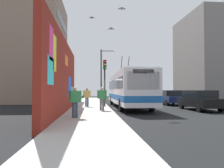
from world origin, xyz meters
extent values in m
plane|color=black|center=(0.00, 0.00, 0.00)|extent=(80.00, 80.00, 0.00)
cube|color=#ADA8A0|center=(0.00, 1.60, 0.07)|extent=(48.00, 3.20, 0.15)
cube|color=maroon|center=(-4.08, 3.35, 2.44)|extent=(13.83, 0.30, 4.88)
cube|color=orange|center=(1.48, 3.19, 1.23)|extent=(0.84, 0.02, 1.17)
cube|color=blue|center=(-1.44, 3.19, 1.88)|extent=(1.90, 0.02, 1.50)
cube|color=orange|center=(-3.71, 3.19, 3.57)|extent=(1.49, 0.02, 0.65)
cube|color=yellow|center=(-8.43, 3.19, 3.29)|extent=(0.86, 0.02, 1.65)
cube|color=#33D8E5|center=(-9.33, 3.19, 2.40)|extent=(1.31, 0.02, 1.17)
cube|color=#F2338C|center=(-9.26, 3.19, 3.57)|extent=(0.85, 0.02, 1.47)
cube|color=#33D8E5|center=(0.54, 3.19, 1.27)|extent=(1.44, 0.02, 1.19)
cube|color=gray|center=(11.99, 9.20, 6.91)|extent=(11.70, 7.26, 13.83)
cube|color=black|center=(11.99, 5.55, 4.40)|extent=(9.95, 0.04, 1.10)
cube|color=black|center=(11.99, 5.55, 7.60)|extent=(9.95, 0.04, 1.10)
cube|color=black|center=(11.99, 5.55, 10.80)|extent=(9.95, 0.04, 1.10)
cube|color=gray|center=(13.70, -17.00, 6.53)|extent=(11.02, 8.30, 13.06)
cube|color=silver|center=(1.37, -1.80, 1.75)|extent=(12.46, 2.51, 2.60)
cube|color=silver|center=(1.37, -1.80, 3.11)|extent=(11.96, 2.31, 0.12)
cube|color=#1959A5|center=(1.37, -1.80, 1.00)|extent=(12.48, 2.53, 0.44)
cube|color=black|center=(-4.84, -1.80, 2.21)|extent=(0.04, 2.13, 1.17)
cube|color=black|center=(1.37, -1.80, 2.14)|extent=(11.46, 2.54, 0.83)
cube|color=orange|center=(-4.83, -1.80, 2.80)|extent=(0.06, 1.38, 0.28)
cylinder|color=black|center=(3.24, -2.15, 3.95)|extent=(1.43, 0.06, 2.00)
cylinder|color=black|center=(3.24, -1.45, 3.95)|extent=(1.43, 0.06, 2.00)
cylinder|color=black|center=(-2.61, -2.93, 0.50)|extent=(1.00, 0.28, 1.00)
cylinder|color=black|center=(-2.61, -0.67, 0.50)|extent=(1.00, 0.28, 1.00)
cylinder|color=black|center=(5.36, -2.93, 0.50)|extent=(1.00, 0.28, 1.00)
cylinder|color=black|center=(5.36, -0.67, 0.50)|extent=(1.00, 0.28, 1.00)
cube|color=black|center=(-1.97, -7.00, 0.65)|extent=(4.73, 1.83, 0.66)
cube|color=black|center=(-1.88, -7.00, 1.28)|extent=(2.84, 1.65, 0.60)
cylinder|color=black|center=(-3.53, -7.82, 0.32)|extent=(0.64, 0.22, 0.64)
cylinder|color=black|center=(-3.53, -6.18, 0.32)|extent=(0.64, 0.22, 0.64)
cylinder|color=black|center=(-0.41, -7.82, 0.32)|extent=(0.64, 0.22, 0.64)
cylinder|color=black|center=(-0.41, -6.18, 0.32)|extent=(0.64, 0.22, 0.64)
cube|color=navy|center=(4.50, -7.00, 0.65)|extent=(4.37, 1.92, 0.66)
cube|color=black|center=(4.59, -7.00, 1.28)|extent=(2.62, 1.73, 0.60)
cylinder|color=black|center=(3.06, -7.86, 0.32)|extent=(0.64, 0.22, 0.64)
cylinder|color=black|center=(3.06, -6.14, 0.32)|extent=(0.64, 0.22, 0.64)
cylinder|color=black|center=(5.95, -7.86, 0.32)|extent=(0.64, 0.22, 0.64)
cylinder|color=black|center=(5.95, -6.14, 0.32)|extent=(0.64, 0.22, 0.64)
cube|color=#C6B793|center=(10.33, -7.00, 0.65)|extent=(4.75, 1.87, 0.66)
cube|color=black|center=(10.42, -7.00, 1.28)|extent=(2.85, 1.68, 0.60)
cylinder|color=black|center=(8.76, -7.83, 0.32)|extent=(0.64, 0.22, 0.64)
cylinder|color=black|center=(8.76, -6.17, 0.32)|extent=(0.64, 0.22, 0.64)
cylinder|color=black|center=(11.90, -7.83, 0.32)|extent=(0.64, 0.22, 0.64)
cylinder|color=black|center=(11.90, -6.17, 0.32)|extent=(0.64, 0.22, 0.64)
cube|color=white|center=(16.77, -7.00, 0.65)|extent=(4.49, 1.92, 0.66)
cube|color=black|center=(16.86, -7.00, 1.28)|extent=(2.69, 1.72, 0.60)
cylinder|color=black|center=(15.29, -7.86, 0.32)|extent=(0.64, 0.22, 0.64)
cylinder|color=black|center=(15.29, -6.14, 0.32)|extent=(0.64, 0.22, 0.64)
cylinder|color=black|center=(18.25, -7.86, 0.32)|extent=(0.64, 0.22, 0.64)
cylinder|color=black|center=(18.25, -6.14, 0.32)|extent=(0.64, 0.22, 0.64)
cylinder|color=#2D3F59|center=(-7.05, 2.27, 0.55)|extent=(0.14, 0.14, 0.80)
cylinder|color=#2D3F59|center=(-7.05, 2.43, 0.55)|extent=(0.14, 0.14, 0.80)
cube|color=#338C4C|center=(-7.05, 2.35, 1.25)|extent=(0.22, 0.47, 0.60)
cylinder|color=#338C4C|center=(-7.05, 2.07, 1.28)|extent=(0.09, 0.09, 0.57)
cylinder|color=#338C4C|center=(-7.05, 2.63, 1.28)|extent=(0.09, 0.09, 0.57)
sphere|color=beige|center=(-7.05, 2.35, 1.66)|extent=(0.22, 0.22, 0.22)
cylinder|color=#2D3F59|center=(0.83, 1.84, 0.55)|extent=(0.14, 0.14, 0.80)
cylinder|color=#2D3F59|center=(0.83, 2.00, 0.55)|extent=(0.14, 0.14, 0.80)
cube|color=gold|center=(0.83, 1.92, 1.25)|extent=(0.22, 0.47, 0.60)
cylinder|color=gold|center=(0.83, 1.64, 1.28)|extent=(0.09, 0.09, 0.57)
cylinder|color=gold|center=(0.83, 2.20, 1.28)|extent=(0.09, 0.09, 0.57)
sphere|color=#936B4C|center=(0.83, 1.92, 1.66)|extent=(0.22, 0.22, 0.22)
cube|color=black|center=(0.83, 2.27, 1.00)|extent=(0.14, 0.10, 0.24)
cylinder|color=#595960|center=(-2.96, 0.68, 0.56)|extent=(0.14, 0.14, 0.82)
cylinder|color=#595960|center=(-2.96, 0.85, 0.56)|extent=(0.14, 0.14, 0.82)
cube|color=#338C4C|center=(-2.96, 0.77, 1.27)|extent=(0.22, 0.48, 0.61)
cylinder|color=#338C4C|center=(-2.96, 0.48, 1.30)|extent=(0.09, 0.09, 0.58)
cylinder|color=#338C4C|center=(-2.96, 1.06, 1.30)|extent=(0.09, 0.09, 0.58)
sphere|color=beige|center=(-2.96, 0.77, 1.69)|extent=(0.22, 0.22, 0.22)
cylinder|color=#2D382D|center=(0.98, 0.35, 2.23)|extent=(0.14, 0.14, 4.16)
cube|color=black|center=(0.76, 0.35, 3.86)|extent=(0.20, 0.28, 0.84)
sphere|color=red|center=(0.65, 0.35, 4.14)|extent=(0.18, 0.18, 0.18)
sphere|color=yellow|center=(0.65, 0.35, 3.86)|extent=(0.18, 0.18, 0.18)
sphere|color=green|center=(0.65, 0.35, 3.58)|extent=(0.18, 0.18, 0.18)
cylinder|color=#4C4C51|center=(6.11, 0.45, 3.17)|extent=(0.18, 0.18, 6.05)
cylinder|color=#4C4C51|center=(6.11, -0.33, 6.05)|extent=(0.10, 1.57, 0.10)
ellipsoid|color=silver|center=(6.11, -1.12, 6.00)|extent=(0.44, 0.28, 0.20)
ellipsoid|color=#47474C|center=(-1.36, -0.02, 6.47)|extent=(0.32, 0.14, 0.12)
cube|color=#47474C|center=(-1.36, -0.16, 6.50)|extent=(0.20, 0.23, 0.19)
cube|color=#47474C|center=(-1.36, 0.12, 6.50)|extent=(0.20, 0.23, 0.19)
ellipsoid|color=slate|center=(-2.56, -0.73, 7.67)|extent=(0.32, 0.14, 0.12)
cube|color=slate|center=(-2.56, -0.87, 7.70)|extent=(0.20, 0.27, 0.11)
cube|color=slate|center=(-2.56, -0.59, 7.70)|extent=(0.20, 0.27, 0.11)
ellipsoid|color=#47474C|center=(2.73, 1.52, 8.68)|extent=(0.32, 0.14, 0.12)
cube|color=#47474C|center=(2.73, 1.38, 8.71)|extent=(0.20, 0.26, 0.14)
cube|color=#47474C|center=(2.73, 1.66, 8.71)|extent=(0.20, 0.26, 0.14)
camera|label=1|loc=(-18.69, 1.47, 1.59)|focal=35.31mm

